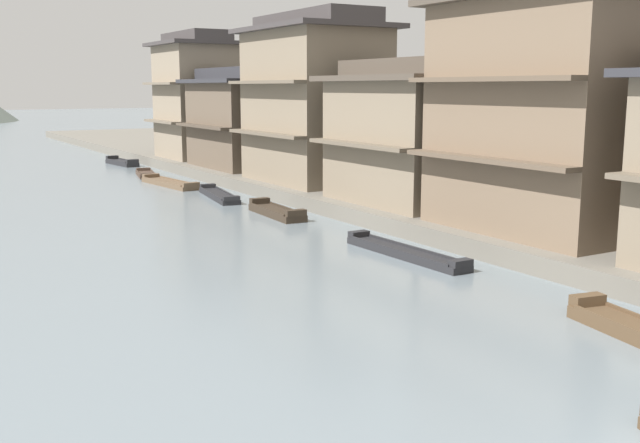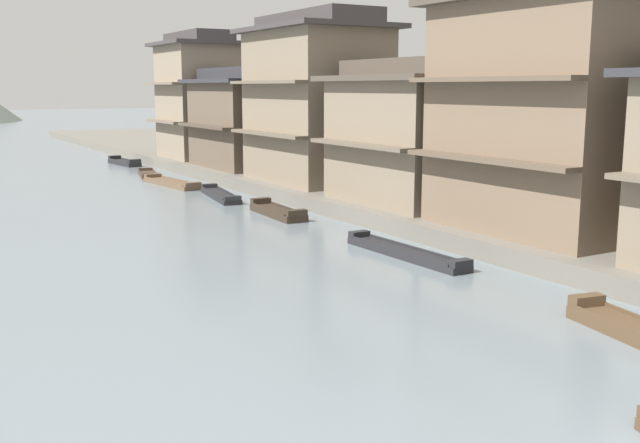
{
  "view_description": "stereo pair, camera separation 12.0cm",
  "coord_description": "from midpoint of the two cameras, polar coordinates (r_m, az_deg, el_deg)",
  "views": [
    {
      "loc": [
        -9.47,
        -5.07,
        5.59
      ],
      "look_at": [
        2.76,
        15.67,
        1.27
      ],
      "focal_mm": 42.04,
      "sensor_mm": 36.0,
      "label": 1
    },
    {
      "loc": [
        -9.37,
        -5.14,
        5.59
      ],
      "look_at": [
        2.76,
        15.67,
        1.27
      ],
      "focal_mm": 42.04,
      "sensor_mm": 36.0,
      "label": 2
    }
  ],
  "objects": [
    {
      "name": "boat_upstream_distant",
      "position": [
        56.8,
        -14.89,
        4.37
      ],
      "size": [
        1.42,
        4.13,
        0.55
      ],
      "color": "#232326",
      "rests_on": "ground"
    },
    {
      "name": "riverbank_right",
      "position": [
        43.75,
        5.52,
        3.21
      ],
      "size": [
        18.0,
        110.0,
        0.66
      ],
      "primitive_type": "cube",
      "color": "#6B665B",
      "rests_on": "ground"
    },
    {
      "name": "house_waterfront_second",
      "position": [
        27.09,
        16.86,
        8.38
      ],
      "size": [
        6.16,
        8.32,
        8.74
      ],
      "color": "#75604C",
      "rests_on": "riverbank_right"
    },
    {
      "name": "house_waterfront_end",
      "position": [
        54.33,
        -9.37,
        9.37
      ],
      "size": [
        5.85,
        6.73,
        8.74
      ],
      "color": "gray",
      "rests_on": "riverbank_right"
    },
    {
      "name": "house_waterfront_far",
      "position": [
        47.43,
        -6.23,
        7.77
      ],
      "size": [
        5.48,
        8.26,
        6.14
      ],
      "color": "brown",
      "rests_on": "riverbank_right"
    },
    {
      "name": "boat_moored_third",
      "position": [
        25.23,
        6.35,
        -2.37
      ],
      "size": [
        0.97,
        5.78,
        0.43
      ],
      "color": "#232326",
      "rests_on": "ground"
    },
    {
      "name": "boat_moored_far",
      "position": [
        49.22,
        -13.19,
        3.53
      ],
      "size": [
        1.73,
        3.68,
        0.37
      ],
      "color": "#423328",
      "rests_on": "ground"
    },
    {
      "name": "boat_moored_nearest",
      "position": [
        38.71,
        -7.79,
        1.99
      ],
      "size": [
        1.74,
        5.38,
        0.44
      ],
      "color": "#232326",
      "rests_on": "ground"
    },
    {
      "name": "house_waterfront_tall",
      "position": [
        32.86,
        7.2,
        6.71
      ],
      "size": [
        6.51,
        7.68,
        6.14
      ],
      "color": "#7F705B",
      "rests_on": "riverbank_right"
    },
    {
      "name": "house_waterfront_narrow",
      "position": [
        39.87,
        -0.53,
        9.25
      ],
      "size": [
        6.28,
        8.34,
        8.74
      ],
      "color": "#7F705B",
      "rests_on": "riverbank_right"
    },
    {
      "name": "boat_midriver_drifting",
      "position": [
        33.08,
        -3.42,
        0.74
      ],
      "size": [
        1.21,
        4.22,
        0.55
      ],
      "color": "#33281E",
      "rests_on": "ground"
    },
    {
      "name": "boat_midriver_upstream",
      "position": [
        44.11,
        -11.44,
        2.87
      ],
      "size": [
        1.68,
        5.62,
        0.45
      ],
      "color": "brown",
      "rests_on": "ground"
    }
  ]
}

